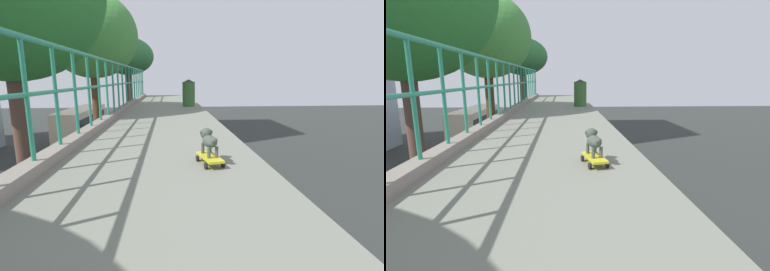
% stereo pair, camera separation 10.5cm
% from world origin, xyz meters
% --- Properties ---
extents(car_yellow_cab_fifth, '(1.85, 4.21, 1.49)m').
position_xyz_m(car_yellow_cab_fifth, '(-4.47, 9.56, 0.64)').
color(car_yellow_cab_fifth, yellow).
rests_on(car_yellow_cab_fifth, ground).
extents(car_silver_sixth, '(2.00, 3.91, 1.24)m').
position_xyz_m(car_silver_sixth, '(-7.45, 13.49, 0.57)').
color(car_silver_sixth, '#B4B0C0').
rests_on(car_silver_sixth, ground).
extents(car_grey_seventh, '(1.86, 4.23, 1.47)m').
position_xyz_m(car_grey_seventh, '(-4.51, 16.59, 0.71)').
color(car_grey_seventh, slate).
rests_on(car_grey_seventh, ground).
extents(city_bus, '(2.57, 10.51, 3.10)m').
position_xyz_m(city_bus, '(-7.93, 28.46, 1.77)').
color(city_bus, beige).
rests_on(city_bus, ground).
extents(roadside_tree_far, '(4.61, 4.61, 10.37)m').
position_xyz_m(roadside_tree_far, '(-2.80, 14.55, 8.17)').
color(roadside_tree_far, '#4F331F').
rests_on(roadside_tree_far, ground).
extents(roadside_tree_farthest, '(4.43, 4.43, 9.56)m').
position_xyz_m(roadside_tree_farthest, '(-2.44, 24.48, 7.83)').
color(roadside_tree_farthest, '#523922').
rests_on(roadside_tree_farthest, ground).
extents(toy_skateboard, '(0.28, 0.47, 0.09)m').
position_xyz_m(toy_skateboard, '(1.49, 2.18, 5.28)').
color(toy_skateboard, gold).
rests_on(toy_skateboard, overpass_deck).
extents(small_dog, '(0.19, 0.37, 0.28)m').
position_xyz_m(small_dog, '(1.48, 2.24, 5.47)').
color(small_dog, '#444D44').
rests_on(small_dog, toy_skateboard).
extents(litter_bin, '(0.42, 0.42, 0.87)m').
position_xyz_m(litter_bin, '(1.71, 8.55, 5.66)').
color(litter_bin, '#34652E').
rests_on(litter_bin, overpass_deck).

